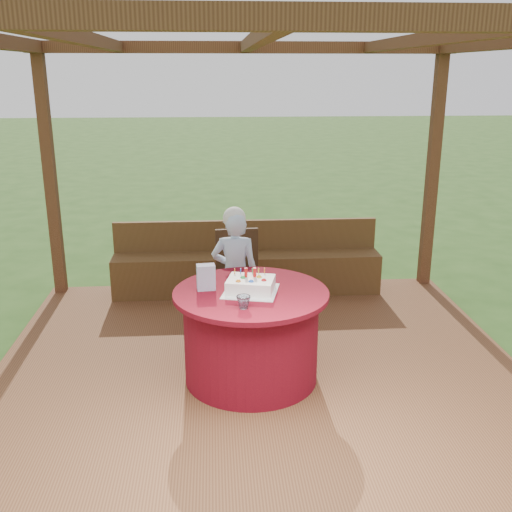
# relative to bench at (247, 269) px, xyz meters

# --- Properties ---
(ground) EXTENTS (60.00, 60.00, 0.00)m
(ground) POSITION_rel_bench_xyz_m (0.00, -1.72, -0.38)
(ground) COLOR #274C19
(ground) RESTS_ON ground
(deck) EXTENTS (4.50, 4.00, 0.12)m
(deck) POSITION_rel_bench_xyz_m (0.00, -1.72, -0.32)
(deck) COLOR brown
(deck) RESTS_ON ground
(pergola) EXTENTS (4.50, 4.00, 2.72)m
(pergola) POSITION_rel_bench_xyz_m (0.00, -1.72, 2.02)
(pergola) COLOR brown
(pergola) RESTS_ON deck
(bench) EXTENTS (3.00, 0.42, 0.80)m
(bench) POSITION_rel_bench_xyz_m (0.00, 0.00, 0.00)
(bench) COLOR brown
(bench) RESTS_ON deck
(table) EXTENTS (1.24, 1.24, 0.76)m
(table) POSITION_rel_bench_xyz_m (-0.08, -2.02, 0.12)
(table) COLOR maroon
(table) RESTS_ON deck
(chair) EXTENTS (0.47, 0.47, 0.89)m
(chair) POSITION_rel_bench_xyz_m (-0.12, -0.67, 0.23)
(chair) COLOR #362011
(chair) RESTS_ON deck
(elderly_woman) EXTENTS (0.46, 0.32, 1.25)m
(elderly_woman) POSITION_rel_bench_xyz_m (-0.17, -1.13, 0.37)
(elderly_woman) COLOR #9FC2EC
(elderly_woman) RESTS_ON deck
(birthday_cake) EXTENTS (0.49, 0.49, 0.18)m
(birthday_cake) POSITION_rel_bench_xyz_m (-0.08, -2.03, 0.55)
(birthday_cake) COLOR white
(birthday_cake) RESTS_ON table
(gift_bag) EXTENTS (0.15, 0.11, 0.21)m
(gift_bag) POSITION_rel_bench_xyz_m (-0.43, -1.96, 0.60)
(gift_bag) COLOR #BF7BAC
(gift_bag) RESTS_ON table
(drinking_glass) EXTENTS (0.14, 0.14, 0.10)m
(drinking_glass) POSITION_rel_bench_xyz_m (-0.16, -2.37, 0.55)
(drinking_glass) COLOR white
(drinking_glass) RESTS_ON table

